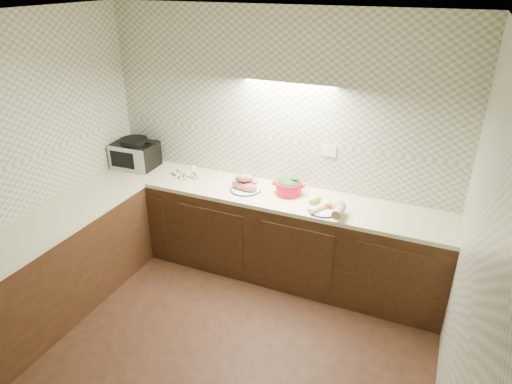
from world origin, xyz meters
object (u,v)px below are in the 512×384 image
at_px(dutch_oven, 289,186).
at_px(veg_plate, 331,207).
at_px(parsnip_pile, 193,173).
at_px(onion_bowl, 249,180).
at_px(toaster_oven, 135,154).
at_px(sweet_potato_plate, 246,184).

distance_m(dutch_oven, veg_plate, 0.52).
relative_size(parsnip_pile, dutch_oven, 1.21).
relative_size(onion_bowl, veg_plate, 0.39).
bearing_deg(parsnip_pile, onion_bowl, 3.74).
height_order(toaster_oven, onion_bowl, toaster_oven).
xyz_separation_m(onion_bowl, veg_plate, (0.92, -0.26, 0.01)).
bearing_deg(veg_plate, sweet_potato_plate, 172.42).
height_order(parsnip_pile, sweet_potato_plate, sweet_potato_plate).
bearing_deg(veg_plate, parsnip_pile, 172.06).
bearing_deg(onion_bowl, dutch_oven, -7.21).
bearing_deg(onion_bowl, sweet_potato_plate, -78.16).
bearing_deg(toaster_oven, dutch_oven, -1.71).
relative_size(toaster_oven, onion_bowl, 3.12).
bearing_deg(onion_bowl, parsnip_pile, -176.26).
xyz_separation_m(parsnip_pile, onion_bowl, (0.63, 0.04, 0.01)).
bearing_deg(parsnip_pile, sweet_potato_plate, -8.41).
bearing_deg(veg_plate, dutch_oven, 156.99).
xyz_separation_m(sweet_potato_plate, veg_plate, (0.89, -0.12, -0.01)).
distance_m(onion_bowl, veg_plate, 0.96).
bearing_deg(sweet_potato_plate, dutch_oven, 11.04).
height_order(onion_bowl, veg_plate, veg_plate).
distance_m(parsnip_pile, sweet_potato_plate, 0.67).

